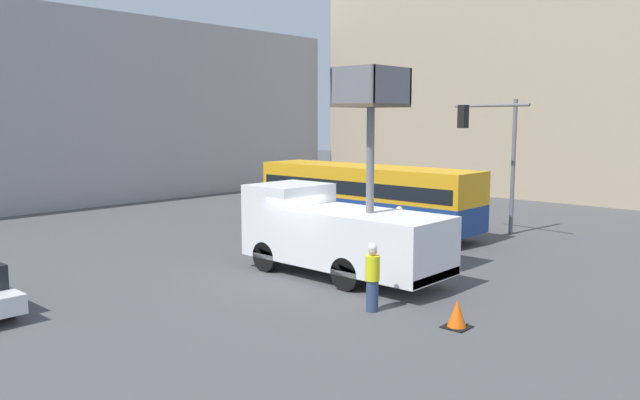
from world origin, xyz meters
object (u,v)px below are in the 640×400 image
(utility_truck, at_px, (338,230))
(traffic_light_pole, at_px, (496,143))
(road_worker_near_truck, at_px, (372,277))
(traffic_cone_near_truck, at_px, (457,315))
(road_worker_directing, at_px, (399,233))
(city_bus, at_px, (366,193))

(utility_truck, xyz_separation_m, traffic_light_pole, (9.38, -0.57, 2.46))
(road_worker_near_truck, bearing_deg, traffic_cone_near_truck, 75.03)
(utility_truck, distance_m, traffic_cone_near_truck, 5.76)
(road_worker_near_truck, height_order, traffic_cone_near_truck, road_worker_near_truck)
(utility_truck, bearing_deg, road_worker_near_truck, -125.55)
(traffic_light_pole, height_order, traffic_cone_near_truck, traffic_light_pole)
(road_worker_directing, bearing_deg, city_bus, -129.42)
(utility_truck, distance_m, road_worker_near_truck, 3.78)
(traffic_light_pole, distance_m, traffic_cone_near_truck, 12.70)
(utility_truck, bearing_deg, road_worker_directing, -0.29)
(utility_truck, bearing_deg, traffic_cone_near_truck, -108.83)
(traffic_light_pole, bearing_deg, utility_truck, 176.53)
(traffic_light_pole, height_order, road_worker_directing, traffic_light_pole)
(traffic_light_pole, xyz_separation_m, road_worker_near_truck, (-11.54, -2.46, -3.07))
(road_worker_directing, xyz_separation_m, traffic_cone_near_truck, (-5.11, -5.32, -0.65))
(road_worker_near_truck, distance_m, traffic_cone_near_truck, 2.40)
(traffic_cone_near_truck, bearing_deg, road_worker_near_truck, 98.58)
(traffic_light_pole, xyz_separation_m, road_worker_directing, (-6.09, 0.55, -3.01))
(city_bus, bearing_deg, road_worker_near_truck, 113.18)
(traffic_light_pole, bearing_deg, traffic_cone_near_truck, -156.95)
(city_bus, xyz_separation_m, road_worker_directing, (-3.72, -4.43, -0.76))
(city_bus, relative_size, road_worker_near_truck, 5.91)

